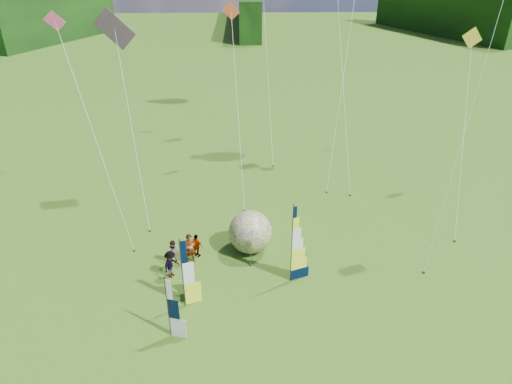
{
  "coord_description": "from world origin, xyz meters",
  "views": [
    {
      "loc": [
        -1.59,
        -15.57,
        16.32
      ],
      "look_at": [
        -1.0,
        4.0,
        5.5
      ],
      "focal_mm": 32.0,
      "sensor_mm": 36.0,
      "label": 1
    }
  ],
  "objects_px": {
    "bol_inflatable": "(250,232)",
    "kite_whale": "(341,22)",
    "spectator_b": "(174,253)",
    "camp_chair": "(190,288)",
    "feather_banner_main": "(292,246)",
    "side_banner_far": "(168,308)",
    "spectator_a": "(190,249)",
    "spectator_d": "(197,246)",
    "spectator_c": "(171,264)",
    "side_banner_left": "(183,275)"
  },
  "relations": [
    {
      "from": "bol_inflatable",
      "to": "kite_whale",
      "type": "distance_m",
      "value": 17.47
    },
    {
      "from": "spectator_b",
      "to": "camp_chair",
      "type": "xyz_separation_m",
      "value": [
        1.12,
        -2.68,
        -0.25
      ]
    },
    {
      "from": "feather_banner_main",
      "to": "spectator_b",
      "type": "height_order",
      "value": "feather_banner_main"
    },
    {
      "from": "side_banner_far",
      "to": "camp_chair",
      "type": "xyz_separation_m",
      "value": [
        0.64,
        2.71,
        -1.13
      ]
    },
    {
      "from": "bol_inflatable",
      "to": "spectator_a",
      "type": "height_order",
      "value": "bol_inflatable"
    },
    {
      "from": "spectator_b",
      "to": "spectator_d",
      "type": "distance_m",
      "value": 1.42
    },
    {
      "from": "feather_banner_main",
      "to": "spectator_d",
      "type": "xyz_separation_m",
      "value": [
        -5.26,
        2.36,
        -1.59
      ]
    },
    {
      "from": "side_banner_far",
      "to": "spectator_a",
      "type": "bearing_deg",
      "value": 101.54
    },
    {
      "from": "kite_whale",
      "to": "spectator_a",
      "type": "bearing_deg",
      "value": -135.48
    },
    {
      "from": "feather_banner_main",
      "to": "spectator_c",
      "type": "distance_m",
      "value": 6.72
    },
    {
      "from": "bol_inflatable",
      "to": "camp_chair",
      "type": "height_order",
      "value": "bol_inflatable"
    },
    {
      "from": "side_banner_left",
      "to": "spectator_a",
      "type": "distance_m",
      "value": 3.74
    },
    {
      "from": "side_banner_far",
      "to": "spectator_b",
      "type": "relative_size",
      "value": 2.09
    },
    {
      "from": "spectator_a",
      "to": "camp_chair",
      "type": "distance_m",
      "value": 2.95
    },
    {
      "from": "side_banner_far",
      "to": "spectator_c",
      "type": "relative_size",
      "value": 2.05
    },
    {
      "from": "side_banner_left",
      "to": "spectator_d",
      "type": "relative_size",
      "value": 2.6
    },
    {
      "from": "spectator_b",
      "to": "side_banner_left",
      "type": "bearing_deg",
      "value": -80.44
    },
    {
      "from": "bol_inflatable",
      "to": "spectator_d",
      "type": "height_order",
      "value": "bol_inflatable"
    },
    {
      "from": "side_banner_left",
      "to": "spectator_d",
      "type": "distance_m",
      "value": 4.27
    },
    {
      "from": "side_banner_left",
      "to": "bol_inflatable",
      "type": "distance_m",
      "value": 5.8
    },
    {
      "from": "spectator_c",
      "to": "kite_whale",
      "type": "distance_m",
      "value": 21.44
    },
    {
      "from": "feather_banner_main",
      "to": "side_banner_left",
      "type": "height_order",
      "value": "feather_banner_main"
    },
    {
      "from": "spectator_c",
      "to": "side_banner_left",
      "type": "bearing_deg",
      "value": -130.87
    },
    {
      "from": "kite_whale",
      "to": "side_banner_far",
      "type": "bearing_deg",
      "value": -127.5
    },
    {
      "from": "bol_inflatable",
      "to": "kite_whale",
      "type": "height_order",
      "value": "kite_whale"
    },
    {
      "from": "spectator_b",
      "to": "kite_whale",
      "type": "distance_m",
      "value": 20.7
    },
    {
      "from": "side_banner_left",
      "to": "spectator_b",
      "type": "relative_size",
      "value": 2.43
    },
    {
      "from": "spectator_d",
      "to": "camp_chair",
      "type": "relative_size",
      "value": 1.35
    },
    {
      "from": "camp_chair",
      "to": "kite_whale",
      "type": "bearing_deg",
      "value": 51.77
    },
    {
      "from": "spectator_d",
      "to": "bol_inflatable",
      "type": "bearing_deg",
      "value": -138.23
    },
    {
      "from": "kite_whale",
      "to": "bol_inflatable",
      "type": "bearing_deg",
      "value": -127.07
    },
    {
      "from": "camp_chair",
      "to": "spectator_d",
      "type": "bearing_deg",
      "value": 81.78
    },
    {
      "from": "kite_whale",
      "to": "spectator_d",
      "type": "bearing_deg",
      "value": -135.66
    },
    {
      "from": "spectator_a",
      "to": "spectator_d",
      "type": "distance_m",
      "value": 0.62
    },
    {
      "from": "side_banner_far",
      "to": "spectator_d",
      "type": "height_order",
      "value": "side_banner_far"
    },
    {
      "from": "feather_banner_main",
      "to": "side_banner_left",
      "type": "bearing_deg",
      "value": 176.81
    },
    {
      "from": "feather_banner_main",
      "to": "spectator_b",
      "type": "xyz_separation_m",
      "value": [
        -6.47,
        1.62,
        -1.54
      ]
    },
    {
      "from": "feather_banner_main",
      "to": "spectator_d",
      "type": "height_order",
      "value": "feather_banner_main"
    },
    {
      "from": "camp_chair",
      "to": "side_banner_left",
      "type": "bearing_deg",
      "value": -111.85
    },
    {
      "from": "kite_whale",
      "to": "camp_chair",
      "type": "bearing_deg",
      "value": -129.76
    },
    {
      "from": "spectator_a",
      "to": "spectator_d",
      "type": "height_order",
      "value": "spectator_a"
    },
    {
      "from": "bol_inflatable",
      "to": "spectator_d",
      "type": "xyz_separation_m",
      "value": [
        -3.14,
        -0.55,
        -0.53
      ]
    },
    {
      "from": "spectator_a",
      "to": "camp_chair",
      "type": "height_order",
      "value": "spectator_a"
    },
    {
      "from": "feather_banner_main",
      "to": "spectator_b",
      "type": "distance_m",
      "value": 6.84
    },
    {
      "from": "camp_chair",
      "to": "bol_inflatable",
      "type": "bearing_deg",
      "value": 44.14
    },
    {
      "from": "spectator_a",
      "to": "camp_chair",
      "type": "relative_size",
      "value": 1.65
    },
    {
      "from": "feather_banner_main",
      "to": "side_banner_far",
      "type": "xyz_separation_m",
      "value": [
        -5.99,
        -3.77,
        -0.66
      ]
    },
    {
      "from": "side_banner_far",
      "to": "spectator_a",
      "type": "distance_m",
      "value": 5.7
    },
    {
      "from": "side_banner_left",
      "to": "spectator_b",
      "type": "bearing_deg",
      "value": 87.67
    },
    {
      "from": "spectator_b",
      "to": "kite_whale",
      "type": "height_order",
      "value": "kite_whale"
    }
  ]
}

